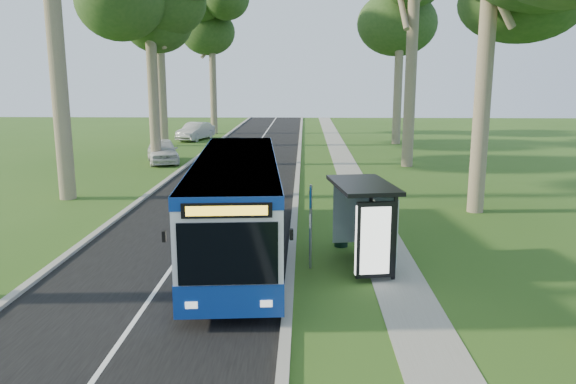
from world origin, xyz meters
name	(u,v)px	position (x,y,z in m)	size (l,w,h in m)	color
ground	(292,255)	(0.00, 0.00, 0.00)	(120.00, 120.00, 0.00)	#2F551A
road	(225,191)	(-3.50, 10.00, 0.01)	(7.00, 100.00, 0.02)	black
kerb_east	(296,190)	(0.00, 10.00, 0.06)	(0.25, 100.00, 0.12)	#9E9B93
kerb_west	(155,189)	(-7.00, 10.00, 0.06)	(0.25, 100.00, 0.12)	#9E9B93
centre_line	(225,190)	(-3.50, 10.00, 0.02)	(0.12, 100.00, 0.01)	white
footpath	(358,191)	(3.00, 10.00, 0.01)	(1.50, 100.00, 0.02)	gray
bus	(237,204)	(-1.73, 0.18, 1.58)	(3.39, 11.71, 3.06)	white
bus_stop_sign	(311,217)	(0.57, -1.23, 1.56)	(0.10, 0.35, 2.49)	gray
bus_shelter	(369,211)	(2.22, -1.42, 1.77)	(2.02, 3.14, 2.52)	black
litter_bin	(341,234)	(1.61, 0.96, 0.43)	(0.48, 0.48, 0.84)	black
car_white	(163,151)	(-8.85, 19.04, 0.78)	(1.83, 4.56, 1.55)	silver
car_silver	(196,131)	(-9.23, 32.20, 0.77)	(1.63, 4.68, 1.54)	#ACAFB4
tree_west_e	(212,24)	(-8.50, 38.00, 10.38)	(5.20, 5.20, 14.00)	#7A6B56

